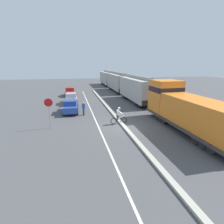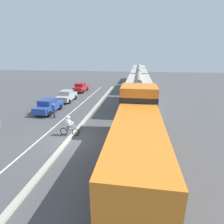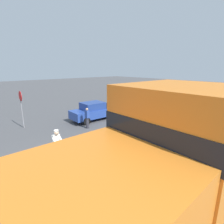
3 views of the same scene
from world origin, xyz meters
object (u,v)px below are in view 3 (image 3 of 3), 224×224
object	(u,v)px
parked_car_silver	(134,103)
cyclist	(57,147)
parked_car_blue	(94,111)
stop_sign	(21,102)
pedestrian_by_cars	(87,118)
parked_car_red	(168,96)

from	to	relation	value
parked_car_silver	cyclist	distance (m)	11.82
parked_car_blue	parked_car_silver	size ratio (longest dim) A/B	1.01
stop_sign	pedestrian_by_cars	distance (m)	5.12
parked_car_silver	parked_car_red	size ratio (longest dim) A/B	0.99
parked_car_red	stop_sign	world-z (taller)	stop_sign
cyclist	parked_car_red	bearing A→B (deg)	105.13
parked_car_silver	cyclist	bearing A→B (deg)	-66.83
parked_car_red	pedestrian_by_cars	size ratio (longest dim) A/B	2.62
cyclist	stop_sign	distance (m)	6.73
parked_car_blue	parked_car_silver	xyz separation A→B (m)	(0.10, 5.28, 0.00)
parked_car_blue	cyclist	bearing A→B (deg)	-49.63
parked_car_red	stop_sign	xyz separation A→B (m)	(-1.79, -17.62, 1.21)
parked_car_silver	stop_sign	size ratio (longest dim) A/B	1.46
parked_car_red	pedestrian_by_cars	bearing A→B (deg)	-83.56
parked_car_blue	stop_sign	world-z (taller)	stop_sign
parked_car_silver	pedestrian_by_cars	size ratio (longest dim) A/B	2.60
parked_car_blue	pedestrian_by_cars	bearing A→B (deg)	-48.57
cyclist	stop_sign	size ratio (longest dim) A/B	0.60
stop_sign	pedestrian_by_cars	world-z (taller)	stop_sign
parked_car_silver	parked_car_red	world-z (taller)	same
parked_car_blue	stop_sign	size ratio (longest dim) A/B	1.48
parked_car_silver	pedestrian_by_cars	world-z (taller)	same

